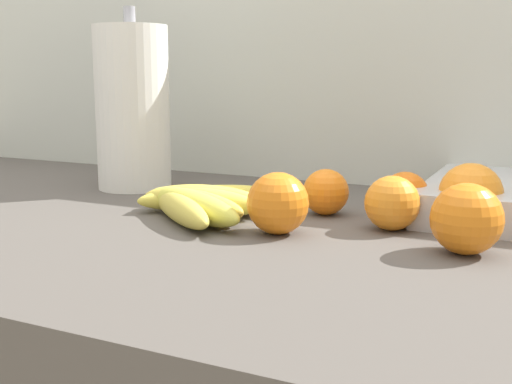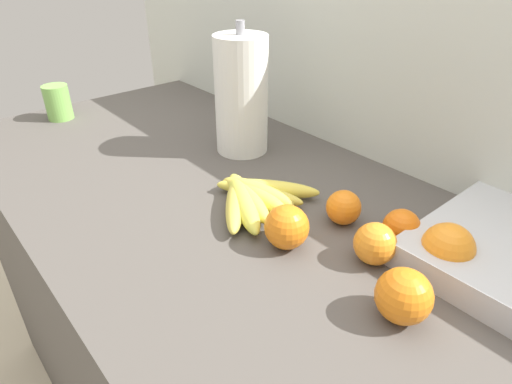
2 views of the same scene
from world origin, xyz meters
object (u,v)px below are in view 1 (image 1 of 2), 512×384
object	(u,v)px
orange_center	(392,203)
orange_far_right	(470,195)
orange_right	(326,192)
orange_front	(467,219)
orange_back_left	(405,195)
paper_towel_roll	(133,108)
banana_bunch	(197,203)
orange_back_right	(278,203)

from	to	relation	value
orange_center	orange_far_right	bearing A→B (deg)	38.78
orange_center	orange_right	bearing A→B (deg)	155.06
orange_front	orange_back_left	xyz separation A→B (m)	(-0.10, 0.15, -0.01)
orange_center	paper_towel_roll	bearing A→B (deg)	167.20
orange_center	orange_far_right	distance (m)	0.11
orange_far_right	orange_center	bearing A→B (deg)	-141.22
orange_center	paper_towel_roll	size ratio (longest dim) A/B	0.23
banana_bunch	orange_front	xyz separation A→B (m)	(0.36, -0.03, 0.02)
orange_front	orange_back_left	distance (m)	0.18
orange_back_right	orange_far_right	world-z (taller)	orange_far_right
orange_center	orange_back_left	bearing A→B (deg)	90.36
orange_back_left	orange_back_right	bearing A→B (deg)	-128.10
orange_center	orange_back_right	xyz separation A→B (m)	(-0.12, -0.08, 0.00)
orange_front	orange_far_right	size ratio (longest dim) A/B	0.96
banana_bunch	orange_back_left	xyz separation A→B (m)	(0.26, 0.12, 0.01)
orange_front	paper_towel_roll	bearing A→B (deg)	162.61
orange_back_right	orange_back_left	xyz separation A→B (m)	(0.12, 0.16, -0.01)
banana_bunch	orange_right	size ratio (longest dim) A/B	3.79
banana_bunch	orange_center	world-z (taller)	orange_center
orange_far_right	paper_towel_roll	bearing A→B (deg)	175.95
orange_far_right	orange_back_left	bearing A→B (deg)	175.47
orange_back_right	paper_towel_roll	distance (m)	0.41
orange_back_left	paper_towel_roll	size ratio (longest dim) A/B	0.21
banana_bunch	orange_right	world-z (taller)	orange_right
orange_front	paper_towel_roll	size ratio (longest dim) A/B	0.26
banana_bunch	paper_towel_roll	world-z (taller)	paper_towel_roll
banana_bunch	orange_far_right	bearing A→B (deg)	17.47
paper_towel_roll	banana_bunch	bearing A→B (deg)	-34.69
orange_right	orange_back_left	xyz separation A→B (m)	(0.11, 0.03, -0.00)
orange_front	orange_back_left	bearing A→B (deg)	124.10
orange_center	orange_back_right	size ratio (longest dim) A/B	0.91
orange_front	orange_center	xyz separation A→B (m)	(-0.10, 0.07, -0.00)
paper_towel_roll	orange_far_right	bearing A→B (deg)	-4.05
banana_bunch	paper_towel_roll	size ratio (longest dim) A/B	0.80
banana_bunch	orange_front	size ratio (longest dim) A/B	3.11
orange_front	orange_back_right	xyz separation A→B (m)	(-0.22, -0.01, -0.00)
orange_far_right	orange_back_left	distance (m)	0.09
orange_far_right	paper_towel_roll	size ratio (longest dim) A/B	0.27
orange_front	orange_far_right	xyz separation A→B (m)	(-0.01, 0.14, 0.00)
orange_far_right	orange_back_left	xyz separation A→B (m)	(-0.09, 0.01, -0.01)
orange_front	orange_center	world-z (taller)	orange_front
orange_right	paper_towel_roll	bearing A→B (deg)	170.94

